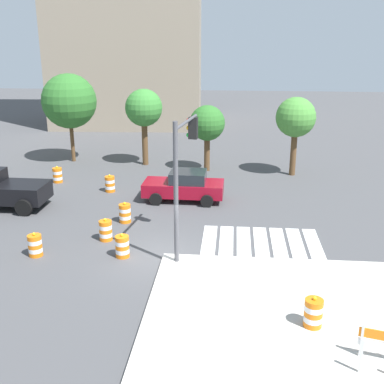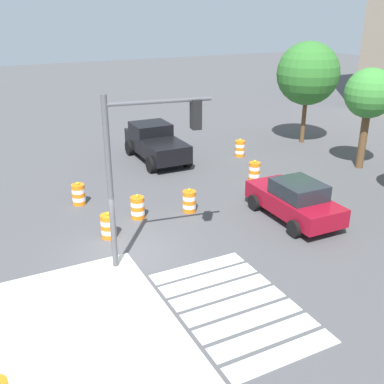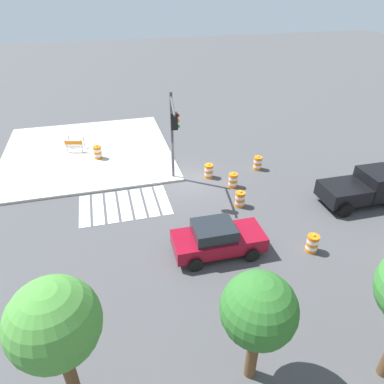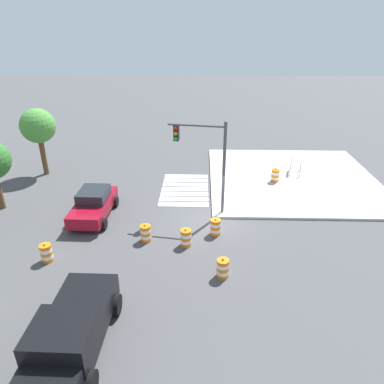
% 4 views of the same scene
% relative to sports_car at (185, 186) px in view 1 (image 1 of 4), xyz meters
% --- Properties ---
extents(ground_plane, '(120.00, 120.00, 0.00)m').
position_rel_sports_car_xyz_m(ground_plane, '(-0.13, -6.98, -0.81)').
color(ground_plane, '#474749').
extents(sidewalk_corner, '(12.00, 12.00, 0.15)m').
position_rel_sports_car_xyz_m(sidewalk_corner, '(5.87, -12.98, -0.74)').
color(sidewalk_corner, '#BCB7AD').
rests_on(sidewalk_corner, ground).
extents(crosswalk_stripes, '(5.10, 3.20, 0.02)m').
position_rel_sports_car_xyz_m(crosswalk_stripes, '(3.87, -5.18, -0.80)').
color(crosswalk_stripes, silver).
rests_on(crosswalk_stripes, ground).
extents(sports_car, '(4.34, 2.21, 1.63)m').
position_rel_sports_car_xyz_m(sports_car, '(0.00, 0.00, 0.00)').
color(sports_car, maroon).
rests_on(sports_car, ground).
extents(traffic_barrel_near_corner, '(0.56, 0.56, 1.02)m').
position_rel_sports_car_xyz_m(traffic_barrel_near_corner, '(-8.03, 2.56, -0.36)').
color(traffic_barrel_near_corner, orange).
rests_on(traffic_barrel_near_corner, ground).
extents(traffic_barrel_crosswalk_end, '(0.56, 0.56, 1.02)m').
position_rel_sports_car_xyz_m(traffic_barrel_crosswalk_end, '(-1.79, -7.10, -0.36)').
color(traffic_barrel_crosswalk_end, orange).
rests_on(traffic_barrel_crosswalk_end, ground).
extents(traffic_barrel_median_near, '(0.56, 0.56, 1.02)m').
position_rel_sports_car_xyz_m(traffic_barrel_median_near, '(-2.52, -3.42, -0.36)').
color(traffic_barrel_median_near, orange).
rests_on(traffic_barrel_median_near, ground).
extents(traffic_barrel_median_far, '(0.56, 0.56, 1.02)m').
position_rel_sports_car_xyz_m(traffic_barrel_median_far, '(-4.41, 1.09, -0.36)').
color(traffic_barrel_median_far, orange).
rests_on(traffic_barrel_median_far, ground).
extents(traffic_barrel_far_curb, '(0.56, 0.56, 1.02)m').
position_rel_sports_car_xyz_m(traffic_barrel_far_curb, '(-5.34, -7.32, -0.36)').
color(traffic_barrel_far_curb, orange).
rests_on(traffic_barrel_far_curb, ground).
extents(traffic_barrel_lane_center, '(0.56, 0.56, 1.02)m').
position_rel_sports_car_xyz_m(traffic_barrel_lane_center, '(-2.89, -5.55, -0.36)').
color(traffic_barrel_lane_center, orange).
rests_on(traffic_barrel_lane_center, ground).
extents(traffic_barrel_on_sidewalk, '(0.56, 0.56, 1.02)m').
position_rel_sports_car_xyz_m(traffic_barrel_on_sidewalk, '(5.10, -11.54, -0.21)').
color(traffic_barrel_on_sidewalk, orange).
rests_on(traffic_barrel_on_sidewalk, sidewalk_corner).
extents(construction_barricade, '(1.39, 1.06, 1.00)m').
position_rel_sports_car_xyz_m(construction_barricade, '(6.69, -13.14, -0.09)').
color(construction_barricade, silver).
rests_on(construction_barricade, sidewalk_corner).
extents(traffic_light_pole, '(0.70, 3.26, 5.50)m').
position_rel_sports_car_xyz_m(traffic_light_pole, '(0.63, -6.45, 3.10)').
color(traffic_light_pole, '#4C4C51').
rests_on(traffic_light_pole, sidewalk_corner).
extents(street_tree_streetside_near, '(3.73, 3.73, 6.09)m').
position_rel_sports_car_xyz_m(street_tree_streetside_near, '(-8.72, 7.62, 3.41)').
color(street_tree_streetside_near, brown).
rests_on(street_tree_streetside_near, ground).
extents(street_tree_streetside_mid, '(2.28, 2.28, 4.30)m').
position_rel_sports_car_xyz_m(street_tree_streetside_mid, '(0.85, 6.03, 2.29)').
color(street_tree_streetside_mid, brown).
rests_on(street_tree_streetside_mid, ground).
extents(street_tree_streetside_far, '(2.48, 2.48, 4.95)m').
position_rel_sports_car_xyz_m(street_tree_streetside_far, '(6.36, 5.47, 2.84)').
color(street_tree_streetside_far, brown).
rests_on(street_tree_streetside_far, ground).
extents(street_tree_corner_lot, '(2.49, 2.49, 5.17)m').
position_rel_sports_car_xyz_m(street_tree_corner_lot, '(-3.46, 7.15, 3.03)').
color(street_tree_corner_lot, brown).
rests_on(street_tree_corner_lot, ground).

